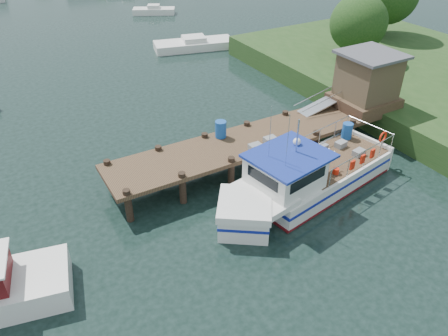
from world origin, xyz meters
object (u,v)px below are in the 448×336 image
moored_c (194,44)px  dock (331,101)px  moored_b (154,11)px  lobster_boat (303,179)px

moored_c → dock: bearing=-68.2°
dock → moored_b: bearing=86.0°
moored_b → lobster_boat: bearing=-108.4°
lobster_boat → moored_c: lobster_boat is taller
moored_b → moored_c: moored_c is taller
lobster_boat → moored_b: size_ratio=2.22×
lobster_boat → dock: bearing=27.7°
dock → moored_c: bearing=88.0°
dock → lobster_boat: size_ratio=1.61×
dock → moored_b: dock is taller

